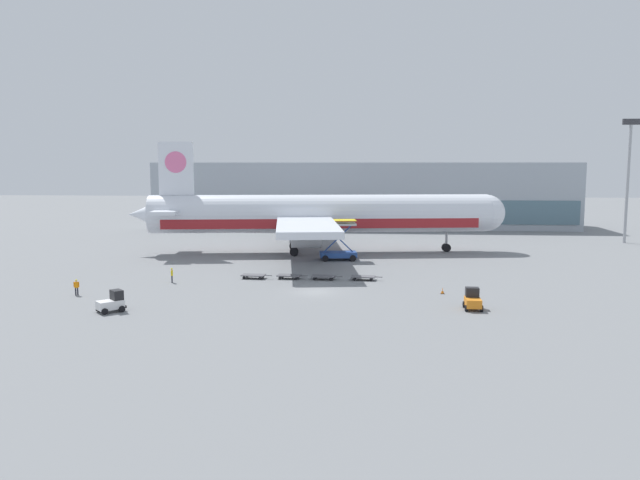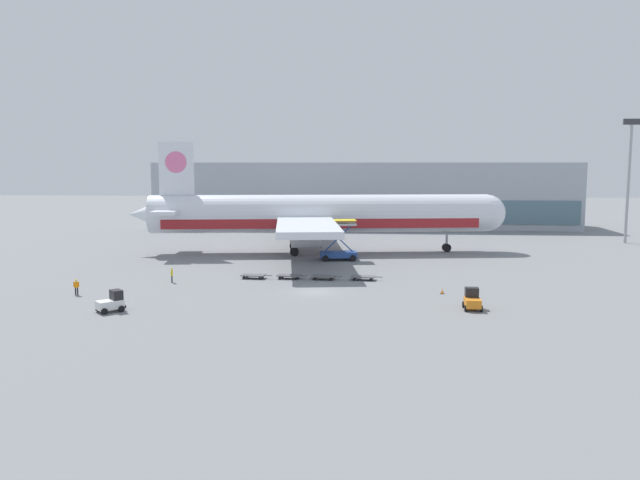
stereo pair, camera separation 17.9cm
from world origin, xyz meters
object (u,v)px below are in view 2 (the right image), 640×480
object	(u,v)px
baggage_dolly_second	(289,276)
baggage_dolly_trail	(363,277)
airplane_main	(316,215)
scissor_lift_loader	(338,245)
light_mast	(629,171)
ground_crew_near	(76,286)
baggage_dolly_lead	(253,275)
traffic_cone_near	(442,291)
baggage_tug_mid	(472,300)
ground_crew_far	(172,274)
baggage_tug_foreground	(112,302)
baggage_dolly_third	(323,276)

from	to	relation	value
baggage_dolly_second	baggage_dolly_trail	size ratio (longest dim) A/B	1.00
airplane_main	scissor_lift_loader	size ratio (longest dim) A/B	10.03
light_mast	airplane_main	xyz separation A→B (m)	(-52.73, -16.62, -6.64)
airplane_main	ground_crew_near	xyz separation A→B (m)	(-22.14, -33.56, -4.83)
baggage_dolly_lead	traffic_cone_near	size ratio (longest dim) A/B	5.99
airplane_main	baggage_dolly_lead	size ratio (longest dim) A/B	15.42
scissor_lift_loader	baggage_tug_mid	distance (m)	32.85
baggage_tug_mid	ground_crew_far	distance (m)	34.30
ground_crew_far	scissor_lift_loader	bearing A→B (deg)	-60.58
ground_crew_near	ground_crew_far	bearing A→B (deg)	27.48
light_mast	baggage_dolly_trail	bearing A→B (deg)	-139.11
airplane_main	baggage_tug_foreground	bearing A→B (deg)	-118.88
baggage_tug_mid	baggage_dolly_third	distance (m)	20.74
light_mast	baggage_dolly_third	world-z (taller)	light_mast
light_mast	baggage_dolly_lead	bearing A→B (deg)	-146.12
ground_crew_near	traffic_cone_near	xyz separation A→B (m)	(38.27, 3.97, -0.70)
baggage_dolly_lead	baggage_dolly_second	xyz separation A→B (m)	(4.30, 0.16, 0.00)
light_mast	baggage_dolly_second	xyz separation A→B (m)	(-53.93, -38.94, -12.09)
scissor_lift_loader	baggage_tug_foreground	size ratio (longest dim) A/B	2.10
baggage_tug_mid	traffic_cone_near	size ratio (longest dim) A/B	3.97
baggage_dolly_third	airplane_main	bearing A→B (deg)	102.41
baggage_tug_foreground	baggage_dolly_lead	size ratio (longest dim) A/B	0.73
baggage_dolly_lead	baggage_dolly_trail	world-z (taller)	same
baggage_dolly_lead	baggage_dolly_third	distance (m)	8.42
baggage_tug_mid	ground_crew_far	xyz separation A→B (m)	(-32.58, 10.73, 0.14)
baggage_tug_foreground	baggage_dolly_third	world-z (taller)	baggage_tug_foreground
scissor_lift_loader	traffic_cone_near	world-z (taller)	scissor_lift_loader
baggage_dolly_third	baggage_dolly_lead	bearing A→B (deg)	-175.01
baggage_dolly_lead	baggage_dolly_trail	distance (m)	13.15
baggage_dolly_second	baggage_dolly_third	xyz separation A→B (m)	(4.11, -0.16, 0.00)
light_mast	baggage_dolly_third	bearing A→B (deg)	-141.87
baggage_tug_mid	baggage_dolly_trail	bearing A→B (deg)	37.83
baggage_dolly_third	baggage_dolly_second	bearing A→B (deg)	-177.23
baggage_tug_foreground	baggage_dolly_third	size ratio (longest dim) A/B	0.73
baggage_tug_foreground	baggage_tug_mid	xyz separation A→B (m)	(33.60, 3.74, 0.00)
baggage_dolly_trail	ground_crew_far	xyz separation A→B (m)	(-22.09, -3.41, 0.63)
airplane_main	baggage_tug_foreground	size ratio (longest dim) A/B	21.12
baggage_dolly_lead	baggage_dolly_second	size ratio (longest dim) A/B	1.00
baggage_dolly_second	baggage_dolly_third	distance (m)	4.12
scissor_lift_loader	traffic_cone_near	distance (m)	25.77
baggage_tug_foreground	ground_crew_far	size ratio (longest dim) A/B	1.59
ground_crew_far	baggage_dolly_third	bearing A→B (deg)	-95.44
light_mast	baggage_tug_mid	world-z (taller)	light_mast
baggage_dolly_lead	baggage_dolly_second	distance (m)	4.31
airplane_main	scissor_lift_loader	bearing A→B (deg)	-68.81
light_mast	baggage_dolly_lead	xyz separation A→B (m)	(-58.23, -39.10, -12.09)
baggage_tug_mid	traffic_cone_near	xyz separation A→B (m)	(-2.02, 6.96, -0.57)
scissor_lift_loader	baggage_tug_mid	bearing A→B (deg)	-72.15
ground_crew_far	traffic_cone_near	xyz separation A→B (m)	(30.56, -3.76, -0.71)
light_mast	ground_crew_near	world-z (taller)	light_mast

